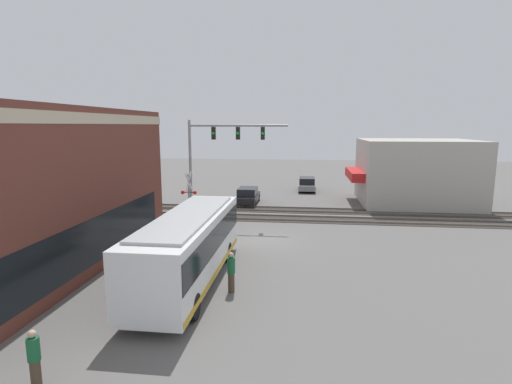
{
  "coord_description": "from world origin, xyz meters",
  "views": [
    {
      "loc": [
        -23.92,
        -2.28,
        7.08
      ],
      "look_at": [
        4.06,
        1.13,
        2.36
      ],
      "focal_mm": 28.0,
      "sensor_mm": 36.0,
      "label": 1
    }
  ],
  "objects_px": {
    "parked_car_grey": "(307,184)",
    "pedestrian_by_lamp": "(34,358)",
    "pedestrian_near_bus": "(231,272)",
    "parked_car_black": "(248,196)",
    "city_bus": "(189,245)",
    "crossing_signal": "(189,192)"
  },
  "relations": [
    {
      "from": "pedestrian_by_lamp",
      "to": "pedestrian_near_bus",
      "type": "relative_size",
      "value": 0.94
    },
    {
      "from": "city_bus",
      "to": "pedestrian_near_bus",
      "type": "distance_m",
      "value": 2.39
    },
    {
      "from": "city_bus",
      "to": "pedestrian_by_lamp",
      "type": "relative_size",
      "value": 6.28
    },
    {
      "from": "city_bus",
      "to": "pedestrian_by_lamp",
      "type": "distance_m",
      "value": 8.03
    },
    {
      "from": "pedestrian_by_lamp",
      "to": "parked_car_grey",
      "type": "bearing_deg",
      "value": -12.25
    },
    {
      "from": "parked_car_grey",
      "to": "pedestrian_by_lamp",
      "type": "bearing_deg",
      "value": 167.75
    },
    {
      "from": "parked_car_black",
      "to": "parked_car_grey",
      "type": "bearing_deg",
      "value": -33.83
    },
    {
      "from": "pedestrian_near_bus",
      "to": "parked_car_black",
      "type": "bearing_deg",
      "value": 6.04
    },
    {
      "from": "city_bus",
      "to": "crossing_signal",
      "type": "relative_size",
      "value": 2.75
    },
    {
      "from": "pedestrian_by_lamp",
      "to": "city_bus",
      "type": "bearing_deg",
      "value": -15.14
    },
    {
      "from": "city_bus",
      "to": "crossing_signal",
      "type": "xyz_separation_m",
      "value": [
        10.81,
        3.17,
        0.54
      ]
    },
    {
      "from": "crossing_signal",
      "to": "parked_car_grey",
      "type": "bearing_deg",
      "value": -28.25
    },
    {
      "from": "parked_car_grey",
      "to": "pedestrian_by_lamp",
      "type": "xyz_separation_m",
      "value": [
        -34.46,
        7.48,
        0.16
      ]
    },
    {
      "from": "pedestrian_by_lamp",
      "to": "crossing_signal",
      "type": "bearing_deg",
      "value": 3.37
    },
    {
      "from": "city_bus",
      "to": "parked_car_black",
      "type": "bearing_deg",
      "value": -0.0
    },
    {
      "from": "city_bus",
      "to": "pedestrian_by_lamp",
      "type": "xyz_separation_m",
      "value": [
        -7.7,
        2.08,
        -0.91
      ]
    },
    {
      "from": "city_bus",
      "to": "crossing_signal",
      "type": "bearing_deg",
      "value": 16.34
    },
    {
      "from": "crossing_signal",
      "to": "parked_car_black",
      "type": "height_order",
      "value": "crossing_signal"
    },
    {
      "from": "city_bus",
      "to": "pedestrian_by_lamp",
      "type": "height_order",
      "value": "city_bus"
    },
    {
      "from": "parked_car_black",
      "to": "pedestrian_by_lamp",
      "type": "bearing_deg",
      "value": 175.49
    },
    {
      "from": "parked_car_black",
      "to": "pedestrian_by_lamp",
      "type": "distance_m",
      "value": 26.49
    },
    {
      "from": "parked_car_black",
      "to": "pedestrian_near_bus",
      "type": "height_order",
      "value": "pedestrian_near_bus"
    }
  ]
}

